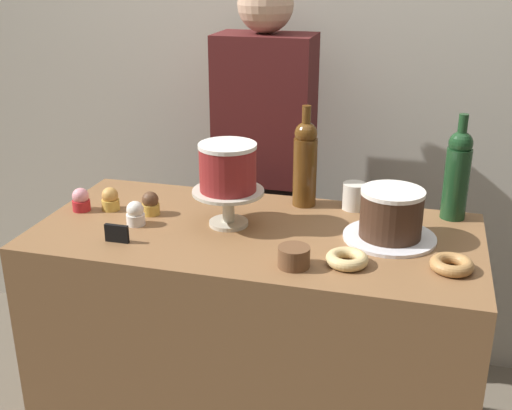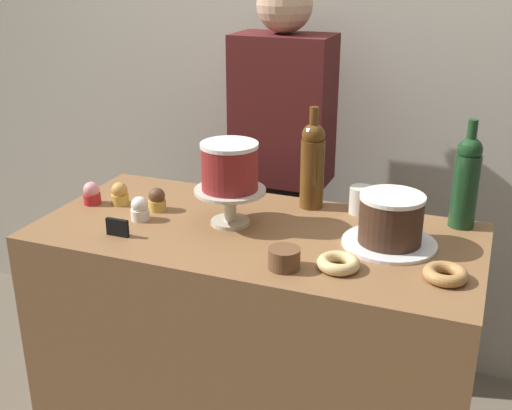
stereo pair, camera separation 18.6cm
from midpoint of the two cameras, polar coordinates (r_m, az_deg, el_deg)
The scene contains 18 objects.
back_wall at distance 2.62m, azimuth 3.12°, elevation 13.27°, with size 6.00×0.05×2.60m.
display_counter at distance 2.12m, azimuth -2.59°, elevation -13.61°, with size 1.30×0.62×0.91m.
cake_stand_pedestal at distance 1.91m, azimuth -5.26°, elevation 0.30°, with size 0.21×0.21×0.11m.
white_layer_cake at distance 1.88m, azimuth -5.37°, elevation 3.31°, with size 0.17×0.17×0.14m.
silver_serving_platter at distance 1.86m, azimuth 8.92°, elevation -2.89°, with size 0.26×0.26×0.01m.
chocolate_round_cake at distance 1.83m, azimuth 9.06°, elevation -0.77°, with size 0.18×0.18×0.14m.
wine_bottle_amber at distance 2.04m, azimuth 1.76°, elevation 3.78°, with size 0.08×0.08×0.33m.
wine_bottle_green at distance 2.00m, azimuth 14.86°, elevation 2.70°, with size 0.08×0.08×0.33m.
cupcake_caramel at distance 2.11m, azimuth -15.26°, elevation 0.44°, with size 0.06×0.06×0.07m.
cupcake_chocolate at distance 2.04m, azimuth -11.92°, elevation 0.06°, with size 0.06×0.06×0.07m.
cupcake_strawberry at distance 2.13m, azimuth -17.68°, elevation 0.37°, with size 0.06×0.06×0.07m.
cupcake_vanilla at distance 1.97m, azimuth -13.30°, elevation -0.82°, with size 0.06×0.06×0.07m.
donut_glazed at distance 1.69m, azimuth 4.93°, elevation -4.86°, with size 0.11×0.11×0.03m.
donut_maple at distance 1.70m, azimuth 13.96°, elevation -5.22°, with size 0.11×0.11×0.03m.
cookie_stack at distance 1.67m, azimuth 0.18°, elevation -4.68°, with size 0.08×0.08×0.05m.
price_sign_chalkboard at distance 1.87m, azimuth -15.03°, elevation -2.51°, with size 0.07×0.01×0.05m.
coffee_cup_ceramic at distance 2.05m, azimuth 6.14°, elevation 0.74°, with size 0.08×0.08×0.08m.
barista_figure at distance 2.50m, azimuth -1.37°, elevation 2.02°, with size 0.36×0.22×1.60m.
Camera 1 is at (0.46, -1.68, 1.67)m, focal length 45.23 mm.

